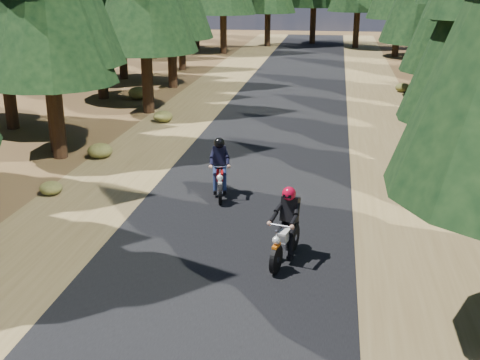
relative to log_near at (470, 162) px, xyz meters
name	(u,v)px	position (x,y,z in m)	size (l,w,h in m)	color
ground	(230,242)	(-7.03, -7.33, -0.16)	(120.00, 120.00, 0.00)	#432D17
road	(257,178)	(-7.03, -2.33, -0.15)	(6.00, 100.00, 0.01)	black
shoulder_l	(121,171)	(-11.63, -2.33, -0.16)	(3.20, 100.00, 0.01)	brown
shoulder_r	(403,185)	(-2.43, -2.33, -0.16)	(3.20, 100.00, 0.01)	brown
log_near	(470,162)	(0.00, 0.00, 0.00)	(0.32, 0.32, 5.96)	#4C4233
understory_shrubs	(322,140)	(-5.08, 1.66, 0.14)	(16.60, 32.42, 0.69)	#474C1E
rider_lead	(285,238)	(-5.62, -8.17, 0.42)	(1.02, 2.03, 1.74)	beige
rider_follow	(220,177)	(-7.89, -4.19, 0.42)	(0.96, 2.02, 1.73)	#A70B0C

